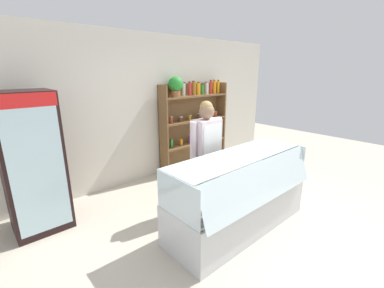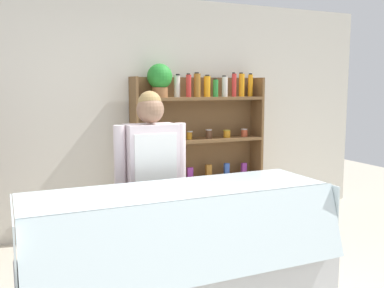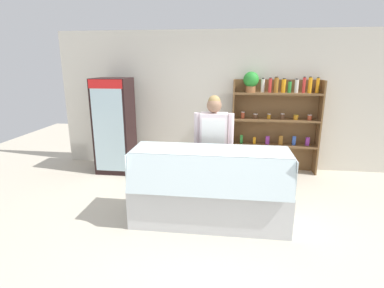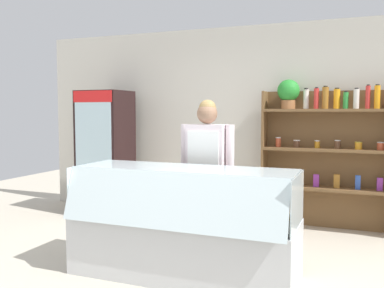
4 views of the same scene
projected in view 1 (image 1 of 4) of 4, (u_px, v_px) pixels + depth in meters
ground_plane at (243, 221)px, 3.62m from camera, size 12.00×12.00×0.00m
back_wall at (150, 108)px, 4.90m from camera, size 6.80×0.10×2.70m
drinks_fridge at (33, 163)px, 3.25m from camera, size 0.67×0.62×1.82m
shelving_unit at (191, 116)px, 5.38m from camera, size 1.64×0.29×1.93m
deli_display_case at (238, 206)px, 3.40m from camera, size 2.07×0.80×1.01m
shop_clerk at (206, 148)px, 3.68m from camera, size 0.59×0.25×1.64m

